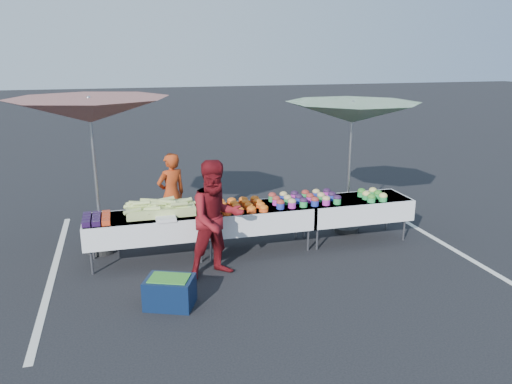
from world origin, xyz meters
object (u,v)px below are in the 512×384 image
object	(u,v)px
umbrella_right	(352,113)
vendor	(172,194)
customer	(216,219)
umbrella_left	(90,111)
table_right	(355,207)
table_left	(145,226)
storage_bin	(170,291)
table_center	(256,216)

from	to	relation	value
umbrella_right	vendor	bearing A→B (deg)	167.34
vendor	customer	bearing A→B (deg)	79.72
umbrella_left	table_right	bearing A→B (deg)	-7.83
vendor	umbrella_left	bearing A→B (deg)	-1.07
table_left	storage_bin	distance (m)	1.63
table_left	storage_bin	size ratio (longest dim) A/B	2.53
table_center	customer	bearing A→B (deg)	-135.50
customer	umbrella_left	xyz separation A→B (m)	(-1.68, 1.40, 1.45)
umbrella_left	customer	bearing A→B (deg)	-39.70
vendor	table_left	bearing A→B (deg)	40.52
customer	umbrella_left	size ratio (longest dim) A/B	0.63
table_center	vendor	distance (m)	1.68
table_right	umbrella_left	size ratio (longest dim) A/B	0.67
table_center	umbrella_right	size ratio (longest dim) A/B	0.62
vendor	umbrella_right	bearing A→B (deg)	143.98
umbrella_right	storage_bin	bearing A→B (deg)	-150.21
table_center	storage_bin	distance (m)	2.28
umbrella_left	storage_bin	distance (m)	3.16
table_center	customer	xyz separation A→B (m)	(-0.82, -0.80, 0.29)
customer	storage_bin	distance (m)	1.28
table_center	table_right	bearing A→B (deg)	0.00
table_right	vendor	bearing A→B (deg)	160.25
table_right	storage_bin	distance (m)	3.77
storage_bin	table_left	bearing A→B (deg)	119.87
customer	umbrella_right	size ratio (longest dim) A/B	0.58
umbrella_right	storage_bin	distance (m)	4.44
table_left	table_right	xyz separation A→B (m)	(3.60, 0.00, 0.00)
customer	umbrella_left	bearing A→B (deg)	128.13
table_center	table_left	bearing A→B (deg)	180.00
table_left	customer	bearing A→B (deg)	-39.35
table_center	table_right	distance (m)	1.80
customer	storage_bin	bearing A→B (deg)	-147.58
customer	table_left	bearing A→B (deg)	128.47
table_left	table_right	world-z (taller)	same
table_right	storage_bin	bearing A→B (deg)	-155.14
storage_bin	vendor	bearing A→B (deg)	105.43
storage_bin	table_center	bearing A→B (deg)	67.21
table_center	umbrella_right	xyz separation A→B (m)	(1.85, 0.40, 1.59)
umbrella_left	storage_bin	xyz separation A→B (m)	(0.90, -2.17, -2.11)
table_center	vendor	world-z (taller)	vendor
umbrella_right	storage_bin	xyz separation A→B (m)	(-3.45, -1.98, -1.97)
table_left	vendor	bearing A→B (deg)	63.88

